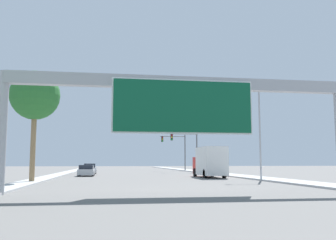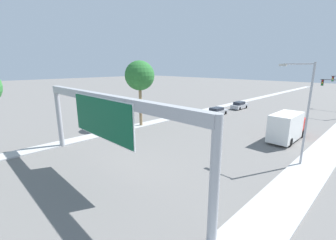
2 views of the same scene
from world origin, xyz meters
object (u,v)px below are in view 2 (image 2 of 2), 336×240
at_px(sign_gantry, 103,113).
at_px(truck_box_primary, 287,127).
at_px(street_lamp_right, 304,106).
at_px(car_mid_right, 239,105).
at_px(car_mid_left, 217,111).
at_px(palm_tree_background, 140,76).

bearing_deg(sign_gantry, truck_box_primary, 70.75).
bearing_deg(street_lamp_right, sign_gantry, -126.46).
bearing_deg(sign_gantry, car_mid_right, 101.32).
height_order(car_mid_left, truck_box_primary, truck_box_primary).
bearing_deg(car_mid_right, truck_box_primary, -46.83).
relative_size(car_mid_right, truck_box_primary, 0.63).
relative_size(sign_gantry, car_mid_right, 4.49).
bearing_deg(car_mid_right, sign_gantry, -78.68).
relative_size(car_mid_left, car_mid_right, 1.02).
relative_size(sign_gantry, car_mid_left, 4.41).
bearing_deg(truck_box_primary, car_mid_right, 133.17).
bearing_deg(street_lamp_right, palm_tree_background, -175.08).
distance_m(car_mid_right, street_lamp_right, 27.75).
distance_m(car_mid_right, truck_box_primary, 20.49).
height_order(car_mid_right, street_lamp_right, street_lamp_right).
xyz_separation_m(sign_gantry, palm_tree_background, (-10.59, 11.76, 2.04)).
bearing_deg(palm_tree_background, car_mid_right, 81.22).
height_order(truck_box_primary, palm_tree_background, palm_tree_background).
distance_m(sign_gantry, truck_box_primary, 21.53).
xyz_separation_m(sign_gantry, street_lamp_right, (10.00, 13.54, 0.06)).
distance_m(car_mid_right, palm_tree_background, 24.40).
xyz_separation_m(car_mid_left, palm_tree_background, (-3.59, -14.80, 6.71)).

